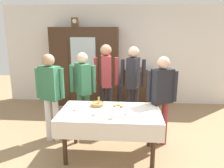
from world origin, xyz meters
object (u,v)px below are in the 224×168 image
(wall_cabinet, at_px, (85,67))
(tea_cup_near_left, at_px, (79,104))
(bread_basket, at_px, (97,104))
(pastry_plate, at_px, (118,107))
(tea_cup_far_left, at_px, (77,109))
(person_by_cabinet, at_px, (83,85))
(tea_cup_mid_right, at_px, (112,117))
(person_near_right_end, at_px, (106,77))
(tea_cup_front_edge, at_px, (127,113))
(spoon_center, at_px, (99,111))
(spoon_far_right, at_px, (150,110))
(book_stack, at_px, (141,70))
(spoon_mid_left, at_px, (85,115))
(tea_cup_mid_left, at_px, (96,114))
(dining_table, at_px, (110,118))
(bookshelf_low, at_px, (140,88))
(person_beside_shelf, at_px, (162,93))
(person_behind_table_right, at_px, (50,89))
(person_behind_table_left, at_px, (133,78))
(mantel_clock, at_px, (75,22))

(wall_cabinet, relative_size, tea_cup_near_left, 16.20)
(bread_basket, bearing_deg, pastry_plate, -9.79)
(tea_cup_far_left, bearing_deg, person_by_cabinet, 95.07)
(tea_cup_mid_right, bearing_deg, person_near_right_end, 99.27)
(tea_cup_front_edge, distance_m, spoon_center, 0.47)
(spoon_far_right, height_order, spoon_center, same)
(wall_cabinet, xyz_separation_m, spoon_center, (0.72, -2.56, -0.28))
(book_stack, distance_m, bread_basket, 2.53)
(tea_cup_front_edge, bearing_deg, bread_basket, 144.77)
(spoon_mid_left, bearing_deg, person_near_right_end, 82.95)
(tea_cup_far_left, xyz_separation_m, tea_cup_mid_left, (0.33, -0.19, 0.00))
(tea_cup_far_left, distance_m, bread_basket, 0.38)
(dining_table, relative_size, tea_cup_far_left, 12.44)
(bookshelf_low, relative_size, book_stack, 4.71)
(wall_cabinet, bearing_deg, spoon_center, -74.29)
(spoon_far_right, distance_m, person_by_cabinet, 1.50)
(wall_cabinet, relative_size, person_beside_shelf, 1.31)
(tea_cup_mid_left, height_order, spoon_center, tea_cup_mid_left)
(book_stack, relative_size, person_beside_shelf, 0.12)
(tea_cup_near_left, relative_size, person_by_cabinet, 0.08)
(book_stack, xyz_separation_m, person_behind_table_right, (-1.73, -2.18, 0.00))
(person_by_cabinet, bearing_deg, pastry_plate, -43.97)
(spoon_center, xyz_separation_m, person_behind_table_right, (-0.94, 0.43, 0.22))
(wall_cabinet, bearing_deg, person_by_cabinet, -80.38)
(person_by_cabinet, bearing_deg, bread_basket, -59.85)
(tea_cup_far_left, height_order, pastry_plate, tea_cup_far_left)
(person_behind_table_right, bearing_deg, person_behind_table_left, 28.93)
(bookshelf_low, xyz_separation_m, spoon_mid_left, (-0.98, -2.79, 0.30))
(dining_table, xyz_separation_m, spoon_far_right, (0.64, 0.12, 0.11))
(person_by_cabinet, distance_m, person_behind_table_left, 1.06)
(dining_table, height_order, book_stack, book_stack)
(tea_cup_near_left, bearing_deg, person_beside_shelf, 7.85)
(bookshelf_low, bearing_deg, person_behind_table_right, -128.44)
(person_behind_table_right, bearing_deg, tea_cup_mid_left, -33.73)
(dining_table, height_order, tea_cup_front_edge, tea_cup_front_edge)
(tea_cup_near_left, bearing_deg, book_stack, 63.55)
(tea_cup_mid_right, height_order, pastry_plate, tea_cup_mid_right)
(dining_table, distance_m, tea_cup_mid_right, 0.32)
(person_beside_shelf, xyz_separation_m, person_behind_table_right, (-1.99, -0.01, 0.02))
(tea_cup_mid_left, bearing_deg, tea_cup_front_edge, 7.05)
(tea_cup_mid_right, distance_m, tea_cup_mid_left, 0.29)
(spoon_far_right, distance_m, spoon_mid_left, 1.04)
(pastry_plate, bearing_deg, tea_cup_near_left, 174.27)
(person_by_cabinet, xyz_separation_m, person_near_right_end, (0.42, 0.36, 0.09))
(wall_cabinet, relative_size, tea_cup_far_left, 16.20)
(person_near_right_end, bearing_deg, person_behind_table_left, 0.82)
(dining_table, bearing_deg, mantel_clock, 113.69)
(person_beside_shelf, bearing_deg, tea_cup_mid_left, -149.83)
(tea_cup_far_left, relative_size, tea_cup_front_edge, 1.00)
(wall_cabinet, height_order, person_near_right_end, wall_cabinet)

